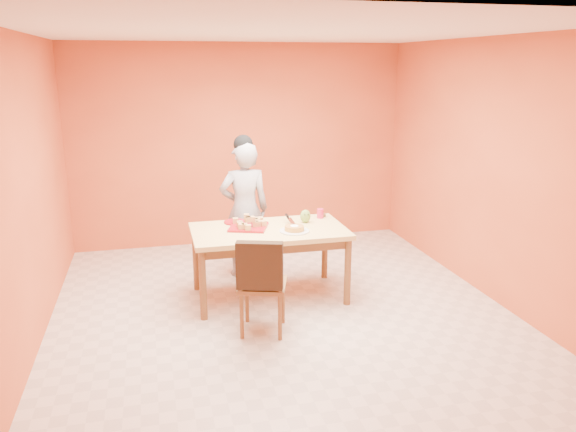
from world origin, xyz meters
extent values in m
plane|color=#BAAF9F|center=(0.00, 0.00, 0.00)|extent=(5.00, 5.00, 0.00)
plane|color=white|center=(0.00, 0.00, 2.70)|extent=(5.00, 5.00, 0.00)
plane|color=#D25B30|center=(0.00, 2.50, 1.35)|extent=(4.50, 0.00, 4.50)
plane|color=#D25B30|center=(-2.25, 0.00, 1.35)|extent=(0.00, 5.00, 5.00)
plane|color=#D25B30|center=(2.25, 0.00, 1.35)|extent=(0.00, 5.00, 5.00)
cube|color=#E4CA77|center=(-0.04, 0.46, 0.73)|extent=(1.60, 0.90, 0.05)
cube|color=brown|center=(-0.04, 0.46, 0.66)|extent=(1.48, 0.78, 0.10)
cylinder|color=brown|center=(-0.78, 0.07, 0.35)|extent=(0.07, 0.07, 0.71)
cylinder|color=brown|center=(-0.78, 0.85, 0.35)|extent=(0.07, 0.07, 0.71)
cylinder|color=brown|center=(0.70, 0.07, 0.35)|extent=(0.07, 0.07, 0.71)
cylinder|color=brown|center=(0.70, 0.85, 0.35)|extent=(0.07, 0.07, 0.71)
imported|color=#9C9C9F|center=(-0.17, 1.20, 0.79)|extent=(0.58, 0.38, 1.58)
cube|color=maroon|center=(-0.24, 0.55, 0.77)|extent=(0.48, 0.48, 0.02)
cylinder|color=maroon|center=(-0.34, 0.78, 0.77)|extent=(0.33, 0.33, 0.02)
cylinder|color=silver|center=(0.19, 0.31, 0.77)|extent=(0.38, 0.38, 0.01)
cylinder|color=gold|center=(0.19, 0.31, 0.79)|extent=(0.21, 0.21, 0.05)
cube|color=silver|center=(0.20, 0.49, 0.82)|extent=(0.06, 0.25, 0.01)
ellipsoid|color=olive|center=(0.39, 0.61, 0.83)|extent=(0.13, 0.11, 0.14)
cylinder|color=#C01C45|center=(0.60, 0.74, 0.81)|extent=(0.09, 0.09, 0.11)
cylinder|color=#36180E|center=(0.64, 0.81, 0.77)|extent=(0.11, 0.11, 0.03)
camera|label=1|loc=(-1.19, -5.02, 2.43)|focal=35.00mm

